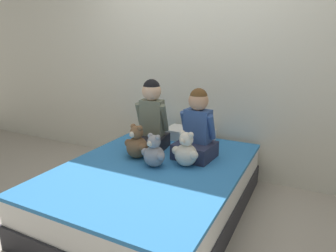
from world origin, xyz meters
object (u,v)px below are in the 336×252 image
object	(u,v)px
bed	(154,188)
teddy_bear_between_children	(154,153)
teddy_bear_held_by_left_child	(137,144)
pillow_at_headboard	(190,134)
child_on_left	(151,120)
teddy_bear_held_by_right_child	(186,151)
child_on_right	(197,129)

from	to	relation	value
bed	teddy_bear_between_children	bearing A→B (deg)	-42.59
teddy_bear_held_by_left_child	bed	bearing A→B (deg)	-6.39
teddy_bear_between_children	pillow_at_headboard	distance (m)	0.81
bed	child_on_left	bearing A→B (deg)	122.26
bed	child_on_left	size ratio (longest dim) A/B	2.83
pillow_at_headboard	teddy_bear_held_by_right_child	bearing A→B (deg)	-69.84
child_on_right	teddy_bear_held_by_right_child	world-z (taller)	child_on_right
teddy_bear_between_children	child_on_right	bearing A→B (deg)	68.01
teddy_bear_held_by_left_child	teddy_bear_between_children	xyz separation A→B (m)	(0.23, -0.10, -0.01)
child_on_right	pillow_at_headboard	distance (m)	0.55
bed	child_on_right	bearing A→B (deg)	54.56
teddy_bear_held_by_left_child	teddy_bear_between_children	distance (m)	0.25
child_on_left	teddy_bear_between_children	world-z (taller)	child_on_left
pillow_at_headboard	teddy_bear_held_by_left_child	bearing A→B (deg)	-107.49
teddy_bear_between_children	bed	bearing A→B (deg)	148.63
teddy_bear_between_children	teddy_bear_held_by_left_child	bearing A→B (deg)	168.14
bed	pillow_at_headboard	xyz separation A→B (m)	(0.00, 0.79, 0.27)
bed	teddy_bear_held_by_left_child	xyz separation A→B (m)	(-0.22, 0.09, 0.35)
teddy_bear_between_children	child_on_left	bearing A→B (deg)	134.06
child_on_left	teddy_bear_held_by_left_child	size ratio (longest dim) A/B	2.18
teddy_bear_held_by_right_child	teddy_bear_held_by_left_child	bearing A→B (deg)	-164.50
child_on_left	teddy_bear_held_by_left_child	world-z (taller)	child_on_left
child_on_left	pillow_at_headboard	world-z (taller)	child_on_left
child_on_left	teddy_bear_between_children	size ratio (longest dim) A/B	2.39
child_on_right	pillow_at_headboard	world-z (taller)	child_on_right
child_on_left	pillow_at_headboard	xyz separation A→B (m)	(0.23, 0.44, -0.24)
child_on_left	teddy_bear_between_children	bearing A→B (deg)	-64.12
child_on_left	pillow_at_headboard	bearing A→B (deg)	55.67
bed	teddy_bear_held_by_right_child	world-z (taller)	teddy_bear_held_by_right_child
bed	teddy_bear_between_children	size ratio (longest dim) A/B	6.76
teddy_bear_held_by_right_child	child_on_left	bearing A→B (deg)	164.94
teddy_bear_held_by_left_child	teddy_bear_held_by_right_child	xyz separation A→B (m)	(0.47, 0.03, -0.00)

